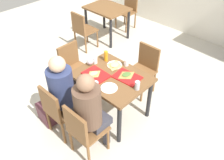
% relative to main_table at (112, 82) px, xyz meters
% --- Properties ---
extents(ground_plane, '(10.00, 10.00, 0.02)m').
position_rel_main_table_xyz_m(ground_plane, '(0.00, 0.00, -0.63)').
color(ground_plane, beige).
extents(main_table, '(0.99, 0.77, 0.73)m').
position_rel_main_table_xyz_m(main_table, '(0.00, 0.00, 0.00)').
color(main_table, brown).
rests_on(main_table, ground_plane).
extents(chair_near_left, '(0.40, 0.40, 0.83)m').
position_rel_main_table_xyz_m(chair_near_left, '(-0.25, -0.77, -0.13)').
color(chair_near_left, brown).
rests_on(chair_near_left, ground_plane).
extents(chair_near_right, '(0.40, 0.40, 0.83)m').
position_rel_main_table_xyz_m(chair_near_right, '(0.25, -0.77, -0.13)').
color(chair_near_right, brown).
rests_on(chair_near_right, ground_plane).
extents(chair_far_side, '(0.40, 0.40, 0.83)m').
position_rel_main_table_xyz_m(chair_far_side, '(0.00, 0.77, -0.13)').
color(chair_far_side, brown).
rests_on(chair_far_side, ground_plane).
extents(chair_left_end, '(0.40, 0.40, 0.83)m').
position_rel_main_table_xyz_m(chair_left_end, '(-0.88, 0.00, -0.13)').
color(chair_left_end, brown).
rests_on(chair_left_end, ground_plane).
extents(person_in_red, '(0.32, 0.42, 1.24)m').
position_rel_main_table_xyz_m(person_in_red, '(-0.25, -0.63, 0.11)').
color(person_in_red, '#383842').
rests_on(person_in_red, ground_plane).
extents(person_in_brown_jacket, '(0.32, 0.42, 1.24)m').
position_rel_main_table_xyz_m(person_in_brown_jacket, '(0.25, -0.63, 0.11)').
color(person_in_brown_jacket, '#383842').
rests_on(person_in_brown_jacket, ground_plane).
extents(tray_red_near, '(0.37, 0.27, 0.02)m').
position_rel_main_table_xyz_m(tray_red_near, '(-0.17, -0.14, 0.12)').
color(tray_red_near, red).
rests_on(tray_red_near, main_table).
extents(tray_red_far, '(0.38, 0.29, 0.02)m').
position_rel_main_table_xyz_m(tray_red_far, '(0.17, 0.12, 0.12)').
color(tray_red_far, red).
rests_on(tray_red_far, main_table).
extents(paper_plate_center, '(0.22, 0.22, 0.01)m').
position_rel_main_table_xyz_m(paper_plate_center, '(-0.15, 0.21, 0.11)').
color(paper_plate_center, white).
rests_on(paper_plate_center, main_table).
extents(paper_plate_near_edge, '(0.22, 0.22, 0.01)m').
position_rel_main_table_xyz_m(paper_plate_near_edge, '(0.15, -0.21, 0.11)').
color(paper_plate_near_edge, white).
rests_on(paper_plate_near_edge, main_table).
extents(pizza_slice_a, '(0.13, 0.18, 0.02)m').
position_rel_main_table_xyz_m(pizza_slice_a, '(-0.19, -0.16, 0.13)').
color(pizza_slice_a, tan).
rests_on(pizza_slice_a, tray_red_near).
extents(pizza_slice_b, '(0.19, 0.23, 0.02)m').
position_rel_main_table_xyz_m(pizza_slice_b, '(0.15, 0.13, 0.13)').
color(pizza_slice_b, '#C68C47').
rests_on(pizza_slice_b, tray_red_far).
extents(pizza_slice_c, '(0.24, 0.26, 0.02)m').
position_rel_main_table_xyz_m(pizza_slice_c, '(-0.14, 0.20, 0.13)').
color(pizza_slice_c, '#DBAD60').
rests_on(pizza_slice_c, paper_plate_center).
extents(plastic_cup_a, '(0.07, 0.07, 0.10)m').
position_rel_main_table_xyz_m(plastic_cup_a, '(-0.02, 0.33, 0.16)').
color(plastic_cup_a, white).
rests_on(plastic_cup_a, main_table).
extents(plastic_cup_b, '(0.07, 0.07, 0.10)m').
position_rel_main_table_xyz_m(plastic_cup_b, '(0.02, -0.33, 0.16)').
color(plastic_cup_b, white).
rests_on(plastic_cup_b, main_table).
extents(plastic_cup_c, '(0.07, 0.07, 0.10)m').
position_rel_main_table_xyz_m(plastic_cup_c, '(-0.40, 0.06, 0.16)').
color(plastic_cup_c, white).
rests_on(plastic_cup_c, main_table).
extents(soda_can, '(0.07, 0.07, 0.12)m').
position_rel_main_table_xyz_m(soda_can, '(0.42, 0.02, 0.17)').
color(soda_can, '#B7BCC6').
rests_on(soda_can, main_table).
extents(condiment_bottle, '(0.06, 0.06, 0.16)m').
position_rel_main_table_xyz_m(condiment_bottle, '(-0.32, 0.21, 0.19)').
color(condiment_bottle, orange).
rests_on(condiment_bottle, main_table).
extents(foil_bundle, '(0.10, 0.10, 0.10)m').
position_rel_main_table_xyz_m(foil_bundle, '(-0.42, -0.02, 0.16)').
color(foil_bundle, silver).
rests_on(foil_bundle, main_table).
extents(handbag, '(0.34, 0.20, 0.28)m').
position_rel_main_table_xyz_m(handbag, '(-0.60, -0.79, -0.48)').
color(handbag, '#592D38').
rests_on(handbag, ground_plane).
extents(background_table, '(0.90, 0.70, 0.73)m').
position_rel_main_table_xyz_m(background_table, '(-1.76, 1.70, -0.01)').
color(background_table, brown).
rests_on(background_table, ground_plane).
extents(background_chair_near, '(0.40, 0.40, 0.83)m').
position_rel_main_table_xyz_m(background_chair_near, '(-1.76, 0.97, -0.13)').
color(background_chair_near, brown).
rests_on(background_chair_near, ground_plane).
extents(background_chair_far, '(0.40, 0.40, 0.83)m').
position_rel_main_table_xyz_m(background_chair_far, '(-1.76, 2.44, -0.13)').
color(background_chair_far, brown).
rests_on(background_chair_far, ground_plane).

